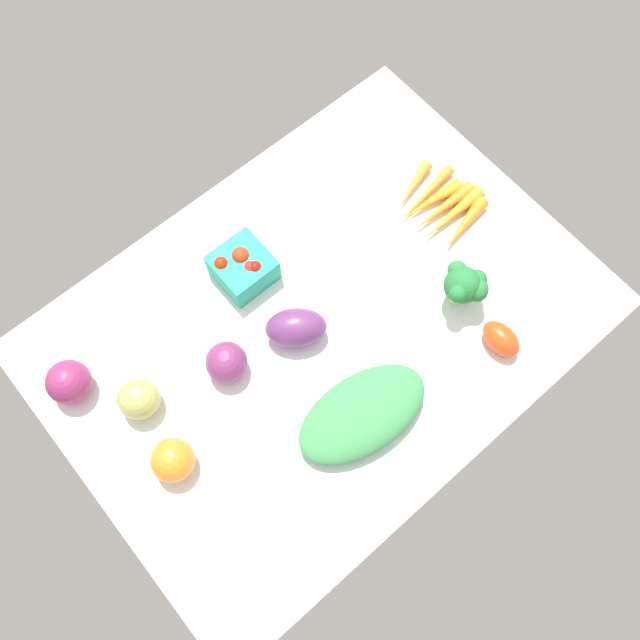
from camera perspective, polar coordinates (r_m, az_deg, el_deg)
name	(u,v)px	position (r cm, az deg, el deg)	size (l,w,h in cm)	color
tablecloth	(320,325)	(132.39, 0.00, -0.45)	(104.00, 76.00, 2.00)	white
broccoli_head	(466,286)	(129.86, 12.25, 2.87)	(9.13, 9.29, 10.58)	#96D276
roma_tomato	(501,339)	(132.12, 15.09, -1.56)	(8.21, 5.33, 5.33)	#DA4215
carrot_bunch	(440,208)	(142.94, 10.13, 9.34)	(18.21, 19.84, 3.00)	orange
berry_basket	(243,267)	(132.97, -6.54, 4.48)	(10.57, 10.57, 8.11)	#289E7B
red_onion_near_basket	(227,362)	(126.03, -7.92, -3.57)	(7.85, 7.85, 7.85)	#752C5D
heirloom_tomato_green	(139,399)	(127.33, -15.09, -6.44)	(7.90, 7.90, 7.90)	#9CA453
eggplant	(296,328)	(127.21, -2.04, -0.67)	(11.73, 7.55, 7.55)	#623065
heirloom_tomato_orange	(173,460)	(123.55, -12.37, -11.52)	(7.97, 7.97, 7.97)	orange
red_onion_center	(69,382)	(131.83, -20.50, -4.94)	(8.33, 8.33, 8.33)	#842858
leafy_greens_clump	(362,414)	(123.65, 3.62, -7.92)	(26.00, 14.35, 5.86)	#398649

